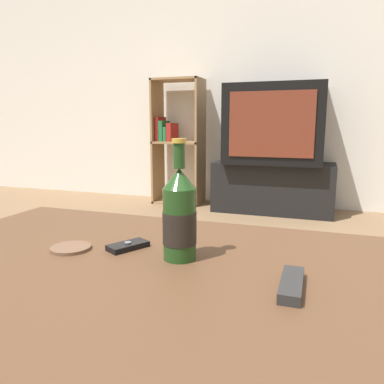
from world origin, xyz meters
name	(u,v)px	position (x,y,z in m)	size (l,w,h in m)	color
back_wall	(282,67)	(0.00, 3.02, 1.30)	(8.00, 0.05, 2.60)	silver
coffee_table	(116,296)	(0.00, 0.00, 0.42)	(1.16, 0.90, 0.48)	brown
tv_stand	(273,187)	(0.00, 2.73, 0.22)	(1.05, 0.44, 0.44)	black
television	(276,124)	(0.00, 2.73, 0.78)	(0.83, 0.61, 0.67)	black
bookshelf	(176,140)	(-0.97, 2.81, 0.63)	(0.48, 0.30, 1.21)	#99754C
beer_bottle	(180,216)	(0.11, 0.11, 0.58)	(0.08, 0.08, 0.28)	#1E4219
cell_phone	(128,246)	(-0.04, 0.13, 0.49)	(0.09, 0.11, 0.02)	black
remote_control	(292,284)	(0.36, 0.02, 0.49)	(0.04, 0.14, 0.02)	#282828
coaster	(71,248)	(-0.17, 0.08, 0.49)	(0.10, 0.10, 0.01)	brown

